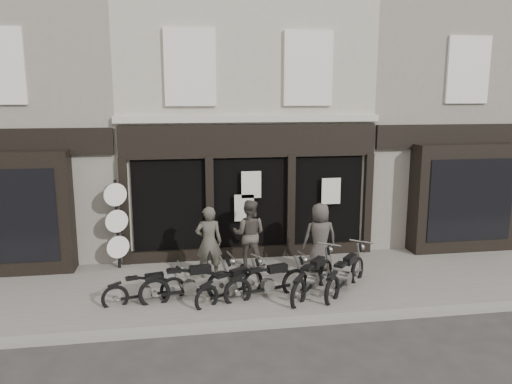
{
  "coord_description": "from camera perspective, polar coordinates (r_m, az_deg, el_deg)",
  "views": [
    {
      "loc": [
        -2.04,
        -10.62,
        4.67
      ],
      "look_at": [
        -0.06,
        1.6,
        2.27
      ],
      "focal_mm": 35.0,
      "sensor_mm": 36.0,
      "label": 1
    }
  ],
  "objects": [
    {
      "name": "man_centre",
      "position": [
        13.34,
        -0.79,
        -4.82
      ],
      "size": [
        1.07,
        0.95,
        1.85
      ],
      "primitive_type": "imported",
      "rotation": [
        0.0,
        0.0,
        2.83
      ],
      "color": "#48403A",
      "rests_on": "pavement"
    },
    {
      "name": "neighbour_right",
      "position": [
        18.54,
        17.92,
        8.48
      ],
      "size": [
        5.6,
        6.73,
        8.34
      ],
      "color": "gray",
      "rests_on": "ground"
    },
    {
      "name": "motorcycle_5",
      "position": [
        12.19,
        10.22,
        -9.57
      ],
      "size": [
        1.7,
        1.87,
        1.09
      ],
      "rotation": [
        0.0,
        0.0,
        0.85
      ],
      "color": "black",
      "rests_on": "ground"
    },
    {
      "name": "man_right",
      "position": [
        13.19,
        7.31,
        -5.16
      ],
      "size": [
        0.89,
        0.58,
        1.82
      ],
      "primitive_type": "imported",
      "rotation": [
        0.0,
        0.0,
        3.14
      ],
      "color": "#3F3834",
      "rests_on": "pavement"
    },
    {
      "name": "kerb",
      "position": [
        10.64,
        2.87,
        -14.7
      ],
      "size": [
        30.0,
        0.25,
        0.13
      ],
      "primitive_type": "cube",
      "color": "gray",
      "rests_on": "ground_plane"
    },
    {
      "name": "motorcycle_3",
      "position": [
        11.65,
        1.4,
        -10.51
      ],
      "size": [
        2.09,
        0.86,
        1.02
      ],
      "rotation": [
        0.0,
        0.0,
        0.26
      ],
      "color": "black",
      "rests_on": "ground"
    },
    {
      "name": "man_left",
      "position": [
        12.68,
        -5.41,
        -5.72
      ],
      "size": [
        0.67,
        0.44,
        1.84
      ],
      "primitive_type": "imported",
      "rotation": [
        0.0,
        0.0,
        3.14
      ],
      "color": "#454138",
      "rests_on": "pavement"
    },
    {
      "name": "central_building",
      "position": [
        16.71,
        -2.2,
        8.92
      ],
      "size": [
        7.3,
        6.22,
        8.34
      ],
      "color": "#B1AC98",
      "rests_on": "ground"
    },
    {
      "name": "motorcycle_2",
      "position": [
        11.56,
        -2.85,
        -10.87
      ],
      "size": [
        1.75,
        1.29,
        0.94
      ],
      "rotation": [
        0.0,
        0.0,
        0.58
      ],
      "color": "black",
      "rests_on": "ground"
    },
    {
      "name": "pavement",
      "position": [
        12.58,
        0.79,
        -10.55
      ],
      "size": [
        30.0,
        4.2,
        0.12
      ],
      "primitive_type": "cube",
      "color": "#666159",
      "rests_on": "ground_plane"
    },
    {
      "name": "advert_sign_post",
      "position": [
        13.72,
        -15.57,
        -4.0
      ],
      "size": [
        0.57,
        0.39,
        2.52
      ],
      "rotation": [
        0.0,
        0.0,
        0.43
      ],
      "color": "black",
      "rests_on": "ground"
    },
    {
      "name": "neighbour_left",
      "position": [
        17.08,
        -24.04,
        7.9
      ],
      "size": [
        5.6,
        6.73,
        8.34
      ],
      "color": "gray",
      "rests_on": "ground"
    },
    {
      "name": "ground_plane",
      "position": [
        11.78,
        1.57,
        -12.4
      ],
      "size": [
        90.0,
        90.0,
        0.0
      ],
      "primitive_type": "plane",
      "color": "#2D2B28",
      "rests_on": "ground"
    },
    {
      "name": "motorcycle_1",
      "position": [
        11.59,
        -7.57,
        -10.62
      ],
      "size": [
        2.24,
        0.7,
        1.08
      ],
      "rotation": [
        0.0,
        0.0,
        0.16
      ],
      "color": "black",
      "rests_on": "ground"
    },
    {
      "name": "motorcycle_4",
      "position": [
        11.92,
        6.53,
        -9.98
      ],
      "size": [
        1.63,
        1.87,
        1.07
      ],
      "rotation": [
        0.0,
        0.0,
        0.88
      ],
      "color": "black",
      "rests_on": "ground"
    },
    {
      "name": "motorcycle_0",
      "position": [
        11.67,
        -12.5,
        -10.99
      ],
      "size": [
        1.86,
        0.71,
        0.9
      ],
      "rotation": [
        0.0,
        0.0,
        0.24
      ],
      "color": "black",
      "rests_on": "ground"
    }
  ]
}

